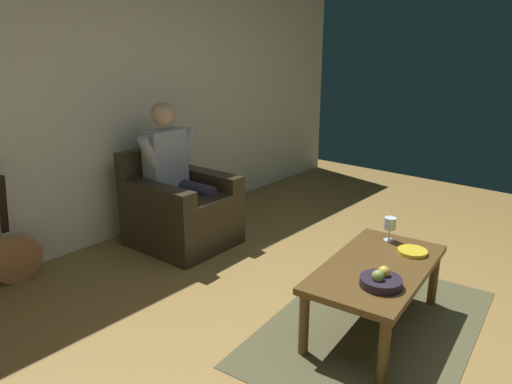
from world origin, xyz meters
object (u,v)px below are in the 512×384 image
(guitar, at_px, (15,254))
(wine_glass_near, at_px, (390,225))
(person_seated, at_px, (175,171))
(coffee_table, at_px, (376,274))
(fruit_bowl, at_px, (381,280))
(decorative_dish, at_px, (412,252))
(armchair, at_px, (180,210))

(guitar, bearing_deg, wine_glass_near, 125.45)
(guitar, relative_size, wine_glass_near, 5.73)
(person_seated, relative_size, guitar, 1.31)
(coffee_table, relative_size, guitar, 1.19)
(coffee_table, xyz_separation_m, wine_glass_near, (-0.40, -0.12, 0.18))
(coffee_table, bearing_deg, wine_glass_near, -163.71)
(coffee_table, bearing_deg, fruit_bowl, 30.47)
(guitar, height_order, wine_glass_near, guitar)
(coffee_table, relative_size, wine_glass_near, 6.82)
(wine_glass_near, bearing_deg, person_seated, -80.95)
(decorative_dish, bearing_deg, guitar, -58.61)
(fruit_bowl, bearing_deg, coffee_table, -149.53)
(coffee_table, height_order, decorative_dish, decorative_dish)
(guitar, xyz_separation_m, decorative_dish, (-1.49, 2.44, 0.22))
(armchair, height_order, wine_glass_near, armchair)
(armchair, relative_size, fruit_bowl, 3.62)
(fruit_bowl, xyz_separation_m, decorative_dish, (-0.54, -0.04, -0.02))
(coffee_table, height_order, guitar, guitar)
(coffee_table, distance_m, decorative_dish, 0.33)
(armchair, relative_size, coffee_table, 0.75)
(decorative_dish, bearing_deg, coffee_table, -16.99)
(person_seated, xyz_separation_m, guitar, (1.29, -0.36, -0.45))
(wine_glass_near, relative_size, decorative_dish, 0.88)
(guitar, height_order, decorative_dish, guitar)
(guitar, bearing_deg, coffee_table, 116.75)
(person_seated, distance_m, coffee_table, 2.02)
(armchair, relative_size, wine_glass_near, 5.10)
(fruit_bowl, bearing_deg, guitar, -69.00)
(wine_glass_near, bearing_deg, guitar, -54.55)
(armchair, bearing_deg, decorative_dish, 93.46)
(armchair, height_order, guitar, guitar)
(wine_glass_near, bearing_deg, fruit_bowl, 21.79)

